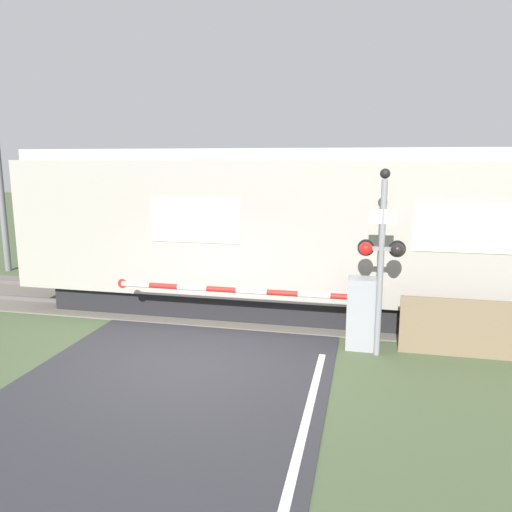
# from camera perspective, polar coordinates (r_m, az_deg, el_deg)

# --- Properties ---
(ground_plane) EXTENTS (80.00, 80.00, 0.00)m
(ground_plane) POSITION_cam_1_polar(r_m,az_deg,el_deg) (9.11, -7.87, -12.33)
(ground_plane) COLOR #475638
(track_bed) EXTENTS (36.00, 3.20, 0.13)m
(track_bed) POSITION_cam_1_polar(r_m,az_deg,el_deg) (12.36, -1.94, -5.78)
(track_bed) COLOR #666056
(track_bed) RESTS_ON ground_plane
(train) EXTENTS (19.83, 2.83, 3.82)m
(train) POSITION_cam_1_polar(r_m,az_deg,el_deg) (11.71, 21.70, 2.17)
(train) COLOR black
(train) RESTS_ON ground_plane
(crossing_barrier) EXTENTS (5.40, 0.44, 1.39)m
(crossing_barrier) POSITION_cam_1_polar(r_m,az_deg,el_deg) (9.79, 10.01, -6.09)
(crossing_barrier) COLOR gray
(crossing_barrier) RESTS_ON ground_plane
(signal_post) EXTENTS (0.85, 0.26, 3.44)m
(signal_post) POSITION_cam_1_polar(r_m,az_deg,el_deg) (9.23, 14.13, 0.40)
(signal_post) COLOR gray
(signal_post) RESTS_ON ground_plane
(roadside_fence) EXTENTS (2.93, 0.06, 1.10)m
(roadside_fence) POSITION_cam_1_polar(r_m,az_deg,el_deg) (10.05, 24.50, -7.66)
(roadside_fence) COLOR #726047
(roadside_fence) RESTS_ON ground_plane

